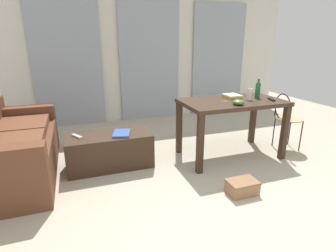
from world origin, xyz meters
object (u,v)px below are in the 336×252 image
object	(u,v)px
coffee_table	(110,150)
bottle_far	(258,90)
craft_table	(232,109)
wire_chair	(286,115)
tv_remote_on_table	(271,99)
tv_remote_primary	(77,136)
magazine	(122,133)
scissors	(222,101)
book_stack	(232,96)
bowl	(238,102)
bottle_near	(249,94)
shoebox	(242,187)
couch	(11,150)

from	to	relation	value
coffee_table	bottle_far	bearing A→B (deg)	-5.77
craft_table	wire_chair	size ratio (longest dim) A/B	1.61
tv_remote_on_table	tv_remote_primary	size ratio (longest dim) A/B	0.89
craft_table	magazine	size ratio (longest dim) A/B	4.60
craft_table	magazine	xyz separation A→B (m)	(-1.44, 0.16, -0.23)
tv_remote_on_table	magazine	world-z (taller)	tv_remote_on_table
scissors	wire_chair	bearing A→B (deg)	-1.34
tv_remote_primary	book_stack	bearing A→B (deg)	-31.88
tv_remote_on_table	wire_chair	bearing A→B (deg)	34.64
bowl	book_stack	xyz separation A→B (m)	(0.16, 0.40, -0.01)
bottle_near	magazine	size ratio (longest dim) A/B	0.64
coffee_table	book_stack	size ratio (longest dim) A/B	4.52
book_stack	wire_chair	bearing A→B (deg)	-14.40
coffee_table	tv_remote_on_table	world-z (taller)	tv_remote_on_table
magazine	shoebox	size ratio (longest dim) A/B	0.93
bottle_near	magazine	distance (m)	1.72
book_stack	scissors	world-z (taller)	book_stack
craft_table	tv_remote_primary	bearing A→B (deg)	173.09
book_stack	bowl	bearing A→B (deg)	-112.18
couch	scissors	bearing A→B (deg)	-8.44
bowl	shoebox	world-z (taller)	bowl
bowl	wire_chair	bearing A→B (deg)	11.75
craft_table	tv_remote_primary	size ratio (longest dim) A/B	7.20
magazine	couch	bearing A→B (deg)	-172.68
bottle_far	bottle_near	bearing A→B (deg)	-159.10
magazine	shoebox	xyz separation A→B (m)	(1.04, -1.05, -0.36)
wire_chair	tv_remote_primary	xyz separation A→B (m)	(-2.82, 0.29, -0.08)
scissors	shoebox	size ratio (longest dim) A/B	0.39
couch	scissors	xyz separation A→B (m)	(2.51, -0.37, 0.46)
coffee_table	shoebox	world-z (taller)	coffee_table
shoebox	bottle_far	bearing A→B (deg)	49.05
coffee_table	scissors	xyz separation A→B (m)	(1.42, -0.24, 0.57)
scissors	shoebox	distance (m)	1.14
coffee_table	bowl	xyz separation A→B (m)	(1.51, -0.46, 0.60)
book_stack	magazine	xyz separation A→B (m)	(-1.52, 0.02, -0.37)
bowl	shoebox	xyz separation A→B (m)	(-0.31, -0.64, -0.74)
coffee_table	bottle_far	size ratio (longest dim) A/B	4.00
bottle_near	tv_remote_on_table	world-z (taller)	bottle_near
wire_chair	bowl	distance (m)	1.01
couch	bowl	bearing A→B (deg)	-12.83
couch	wire_chair	size ratio (longest dim) A/B	2.20
tv_remote_on_table	bottle_far	bearing A→B (deg)	138.30
bottle_near	scissors	distance (m)	0.39
couch	scissors	distance (m)	2.58
book_stack	magazine	world-z (taller)	book_stack
book_stack	tv_remote_on_table	distance (m)	0.51
coffee_table	tv_remote_primary	xyz separation A→B (m)	(-0.36, 0.02, 0.22)
book_stack	shoebox	size ratio (longest dim) A/B	0.74
craft_table	bowl	bearing A→B (deg)	-107.49
bottle_far	coffee_table	bearing A→B (deg)	174.23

